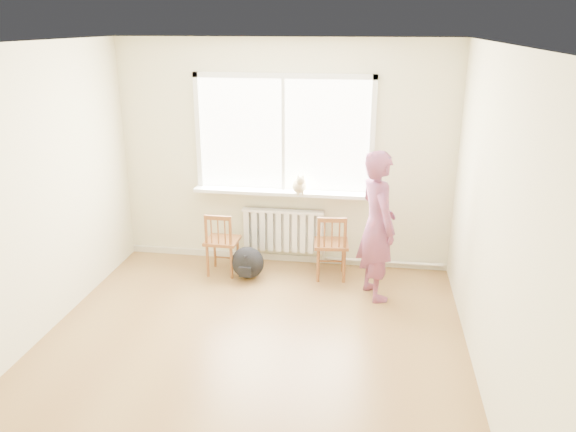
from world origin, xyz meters
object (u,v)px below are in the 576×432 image
at_px(person, 377,226).
at_px(cat, 300,185).
at_px(chair_right, 331,247).
at_px(chair_left, 221,243).
at_px(backpack, 248,263).

relative_size(person, cat, 4.31).
bearing_deg(chair_right, cat, -37.12).
height_order(chair_left, chair_right, chair_right).
distance_m(chair_right, cat, 0.81).
relative_size(chair_right, backpack, 2.05).
relative_size(chair_left, cat, 2.04).
bearing_deg(cat, person, -47.18).
relative_size(chair_right, person, 0.49).
bearing_deg(backpack, person, -8.60).
distance_m(person, cat, 1.12).
height_order(person, cat, person).
bearing_deg(chair_left, cat, -158.71).
height_order(cat, backpack, cat).
bearing_deg(cat, chair_right, -45.06).
relative_size(chair_right, cat, 2.09).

